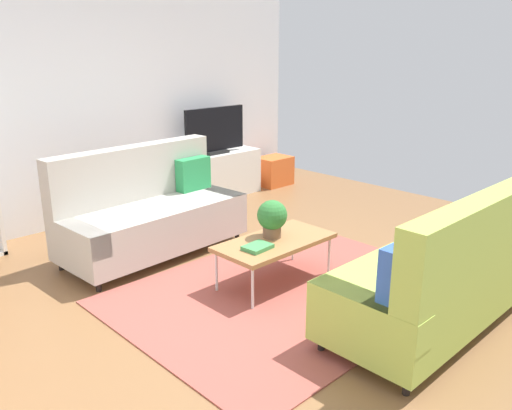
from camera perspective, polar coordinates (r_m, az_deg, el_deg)
ground_plane at (r=4.83m, az=-0.43°, el=-8.72°), size 7.68×7.68×0.00m
wall_far at (r=6.70m, az=-17.54°, el=10.71°), size 6.40×0.12×2.90m
area_rug at (r=4.73m, az=3.37°, el=-9.28°), size 2.90×2.20×0.01m
couch_beige at (r=5.53m, az=-11.45°, el=-0.77°), size 1.94×0.94×1.10m
couch_green at (r=4.18m, az=19.22°, el=-7.35°), size 1.90×0.85×1.10m
coffee_table at (r=4.73m, az=2.08°, el=-4.12°), size 1.10×0.56×0.42m
tv_console at (r=7.48m, az=-4.48°, el=3.24°), size 1.40×0.44×0.64m
tv at (r=7.34m, az=-4.49°, el=8.01°), size 1.00×0.20×0.64m
storage_trunk at (r=8.16m, az=1.95°, el=3.73°), size 0.52×0.40×0.44m
potted_plant at (r=4.73m, az=1.77°, el=-1.33°), size 0.27×0.27×0.35m
table_book_0 at (r=4.51m, az=0.17°, el=-4.60°), size 0.25×0.20×0.04m
vase_0 at (r=7.09m, az=-8.43°, el=5.65°), size 0.12×0.12×0.16m
vase_1 at (r=7.20m, az=-7.29°, el=5.72°), size 0.10×0.10×0.13m
bottle_0 at (r=7.21m, az=-5.86°, el=6.12°), size 0.06×0.06×0.20m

